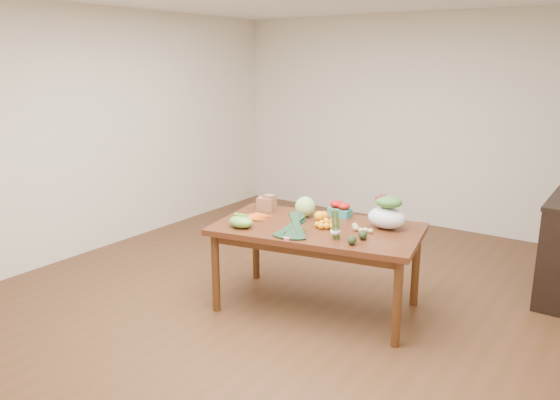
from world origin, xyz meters
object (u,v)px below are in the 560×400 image
Objects in this scene: kale_bunch at (292,227)px; asparagus_bundle at (335,224)px; dining_table at (317,268)px; cabbage at (305,207)px; salad_bag at (387,214)px; paper_bag at (266,203)px; mandarin_cluster at (326,223)px.

kale_bunch is 1.60× the size of asparagus_bundle.
cabbage is at bearing 130.67° from dining_table.
cabbage is 0.46× the size of kale_bunch.
cabbage is 0.76m from salad_bag.
paper_bag is at bearing 154.51° from dining_table.
cabbage is at bearing 150.02° from mandarin_cluster.
asparagus_bundle is (0.54, -0.42, 0.03)m from cabbage.
paper_bag is 0.51× the size of kale_bunch.
asparagus_bundle reaches higher than mandarin_cluster.
mandarin_cluster is at bearing -12.41° from paper_bag.
cabbage is at bearing -173.29° from salad_bag.
dining_table is at bearing 131.61° from asparagus_bundle.
asparagus_bundle is (0.96, -0.39, 0.05)m from paper_bag.
kale_bunch reaches higher than paper_bag.
paper_bag is 1.14× the size of mandarin_cluster.
cabbage reaches higher than mandarin_cluster.
mandarin_cluster reaches higher than dining_table.
mandarin_cluster is 0.72× the size of asparagus_bundle.
asparagus_bundle is (0.33, 0.13, 0.05)m from kale_bunch.
paper_bag is at bearing 146.63° from asparagus_bundle.
salad_bag is (0.75, 0.09, 0.04)m from cabbage.
mandarin_cluster is (0.08, 0.01, 0.42)m from dining_table.
cabbage is (0.42, 0.02, 0.02)m from paper_bag.
paper_bag is 1.04m from asparagus_bundle.
kale_bunch is (-0.11, -0.36, 0.04)m from mandarin_cluster.
asparagus_bundle reaches higher than dining_table.
paper_bag is at bearing -174.57° from salad_bag.
salad_bag reaches higher than mandarin_cluster.
dining_table is at bearing -174.65° from mandarin_cluster.
paper_bag is at bearing -176.85° from cabbage.
salad_bag is (1.17, 0.11, 0.05)m from paper_bag.
paper_bag is 0.82m from kale_bunch.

